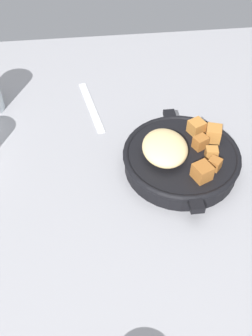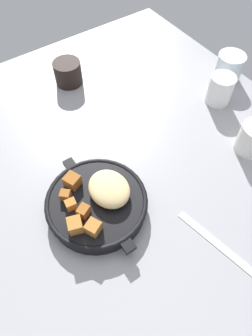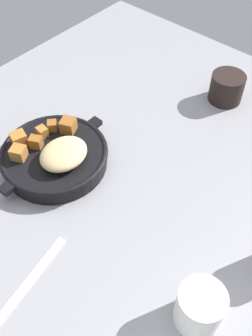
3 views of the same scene
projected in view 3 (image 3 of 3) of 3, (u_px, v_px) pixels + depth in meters
The scene contains 5 objects.
ground_plane at pixel (115, 184), 81.67cm from camera, with size 116.38×99.87×2.40cm, color gray.
cast_iron_skillet at pixel (55, 155), 81.47cm from camera, with size 26.86×22.57×7.40cm.
butter_knife at pixel (29, 281), 66.36cm from camera, with size 18.86×1.60×0.36cm, color silver.
coffee_mug_dark at pixel (227, 88), 94.87cm from camera, with size 8.15×8.15×6.97cm, color black.
ceramic_mug_white at pixel (199, 308), 59.48cm from camera, with size 7.43×7.43×8.14cm, color silver.
Camera 3 is at (36.51, 34.79, 63.17)cm, focal length 41.87 mm.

